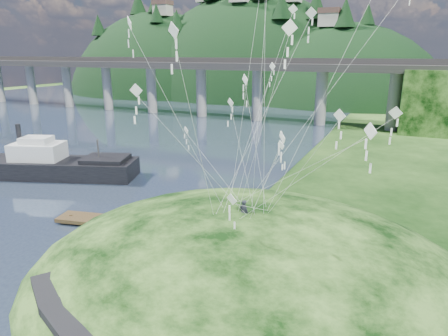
% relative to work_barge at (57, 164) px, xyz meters
% --- Properties ---
extents(ground, '(320.00, 320.00, 0.00)m').
position_rel_work_barge_xyz_m(ground, '(24.78, -14.54, -1.80)').
color(ground, black).
rests_on(ground, ground).
extents(grass_hill, '(36.00, 32.00, 13.00)m').
position_rel_work_barge_xyz_m(grass_hill, '(32.78, -12.54, -3.30)').
color(grass_hill, black).
rests_on(grass_hill, ground).
extents(bridge, '(160.00, 11.00, 15.00)m').
position_rel_work_barge_xyz_m(bridge, '(-1.67, 55.53, 7.91)').
color(bridge, '#2D2B2B').
rests_on(bridge, ground).
extents(far_ridge, '(153.00, 70.00, 94.50)m').
position_rel_work_barge_xyz_m(far_ridge, '(-18.80, 107.64, -9.23)').
color(far_ridge, black).
rests_on(far_ridge, ground).
extents(work_barge, '(21.19, 12.15, 7.18)m').
position_rel_work_barge_xyz_m(work_barge, '(0.00, 0.00, 0.00)').
color(work_barge, black).
rests_on(work_barge, ground).
extents(wooden_dock, '(15.01, 5.47, 1.06)m').
position_rel_work_barge_xyz_m(wooden_dock, '(19.08, -9.15, -1.33)').
color(wooden_dock, '#3A2A18').
rests_on(wooden_dock, ground).
extents(kite_flyers, '(1.06, 1.11, 1.93)m').
position_rel_work_barge_xyz_m(kite_flyers, '(32.06, -12.10, 4.08)').
color(kite_flyers, '#242530').
rests_on(kite_flyers, ground).
extents(kite_swarm, '(18.52, 17.53, 17.60)m').
position_rel_work_barge_xyz_m(kite_swarm, '(33.44, -11.89, 14.50)').
color(kite_swarm, white).
rests_on(kite_swarm, ground).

